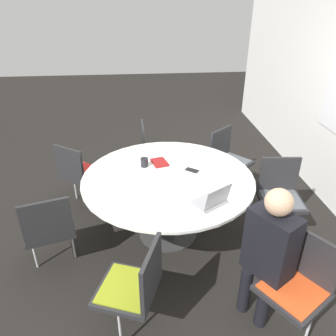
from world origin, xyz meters
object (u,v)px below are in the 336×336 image
(chair_5, at_px, (49,226))
(laptop, at_px, (212,200))
(chair_1, at_px, (280,192))
(person_0, at_px, (269,247))
(cell_phone, at_px, (192,170))
(coffee_cup, at_px, (144,162))
(chair_2, at_px, (228,156))
(chair_4, at_px, (78,170))
(chair_3, at_px, (153,148))
(chair_6, at_px, (135,284))
(chair_0, at_px, (299,281))
(spiral_notebook, at_px, (160,162))

(chair_5, height_order, laptop, laptop)
(laptop, bearing_deg, chair_1, 177.39)
(person_0, xyz_separation_m, cell_phone, (-1.17, -0.40, 0.03))
(coffee_cup, bearing_deg, person_0, 34.04)
(chair_5, relative_size, cell_phone, 5.47)
(cell_phone, bearing_deg, chair_2, 141.15)
(chair_5, bearing_deg, chair_4, 67.21)
(chair_5, height_order, cell_phone, chair_5)
(chair_2, height_order, laptop, laptop)
(chair_1, height_order, chair_3, same)
(chair_4, bearing_deg, chair_6, -34.03)
(chair_1, xyz_separation_m, chair_5, (0.36, -2.32, 0.00))
(chair_5, xyz_separation_m, laptop, (0.13, 1.46, 0.28))
(chair_3, distance_m, coffee_cup, 0.99)
(cell_phone, bearing_deg, chair_5, -69.95)
(chair_3, height_order, coffee_cup, chair_3)
(chair_1, distance_m, coffee_cup, 1.48)
(cell_phone, bearing_deg, person_0, 18.63)
(chair_1, relative_size, chair_4, 1.00)
(chair_0, distance_m, chair_2, 2.07)
(chair_5, bearing_deg, chair_6, -60.07)
(chair_0, height_order, person_0, person_0)
(person_0, height_order, spiral_notebook, person_0)
(laptop, bearing_deg, chair_3, -108.19)
(chair_1, relative_size, spiral_notebook, 3.48)
(spiral_notebook, distance_m, cell_phone, 0.38)
(chair_0, xyz_separation_m, coffee_cup, (-1.47, -1.09, 0.27))
(coffee_cup, distance_m, cell_phone, 0.51)
(person_0, xyz_separation_m, spiral_notebook, (-1.37, -0.72, 0.04))
(chair_1, height_order, chair_2, same)
(person_0, height_order, laptop, person_0)
(chair_5, xyz_separation_m, spiral_notebook, (-0.70, 1.06, 0.24))
(chair_0, bearing_deg, coffee_cup, 4.08)
(chair_2, xyz_separation_m, spiral_notebook, (0.54, -0.92, 0.24))
(chair_3, distance_m, chair_4, 1.07)
(chair_1, bearing_deg, coffee_cup, -6.17)
(chair_3, bearing_deg, chair_2, 68.15)
(chair_5, distance_m, person_0, 1.92)
(chair_2, distance_m, chair_4, 1.88)
(chair_1, height_order, spiral_notebook, chair_1)
(chair_6, bearing_deg, chair_4, 40.52)
(chair_3, height_order, chair_4, same)
(chair_2, distance_m, chair_6, 2.32)
(chair_6, bearing_deg, chair_1, -34.32)
(chair_4, xyz_separation_m, spiral_notebook, (0.34, 0.95, 0.24))
(chair_2, distance_m, coffee_cup, 1.27)
(chair_2, distance_m, chair_5, 2.34)
(chair_4, distance_m, person_0, 2.40)
(chair_0, relative_size, chair_6, 1.00)
(chair_3, relative_size, person_0, 0.71)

